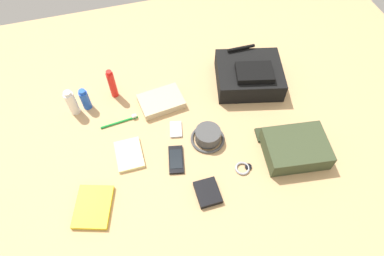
{
  "coord_description": "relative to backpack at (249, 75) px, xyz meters",
  "views": [
    {
      "loc": [
        -0.23,
        -0.79,
        1.25
      ],
      "look_at": [
        0.0,
        0.0,
        0.04
      ],
      "focal_mm": 31.29,
      "sensor_mm": 36.0,
      "label": 1
    }
  ],
  "objects": [
    {
      "name": "ground_plane",
      "position": [
        -0.35,
        -0.21,
        -0.07
      ],
      "size": [
        2.64,
        2.02,
        0.02
      ],
      "primitive_type": "cube",
      "color": "tan",
      "rests_on": "ground"
    },
    {
      "name": "backpack",
      "position": [
        0.0,
        0.0,
        0.0
      ],
      "size": [
        0.36,
        0.33,
        0.13
      ],
      "color": "black",
      "rests_on": "ground_plane"
    },
    {
      "name": "toiletry_pouch",
      "position": [
        0.04,
        -0.43,
        -0.02
      ],
      "size": [
        0.28,
        0.27,
        0.08
      ],
      "color": "#384228",
      "rests_on": "ground_plane"
    },
    {
      "name": "bucket_hat",
      "position": [
        -0.29,
        -0.27,
        -0.03
      ],
      "size": [
        0.15,
        0.15,
        0.06
      ],
      "color": "#474747",
      "rests_on": "ground_plane"
    },
    {
      "name": "toothpaste_tube",
      "position": [
        -0.84,
        0.05,
        0.01
      ],
      "size": [
        0.04,
        0.04,
        0.14
      ],
      "color": "white",
      "rests_on": "ground_plane"
    },
    {
      "name": "deodorant_spray",
      "position": [
        -0.78,
        0.06,
        -0.0
      ],
      "size": [
        0.04,
        0.04,
        0.12
      ],
      "color": "blue",
      "rests_on": "ground_plane"
    },
    {
      "name": "sunscreen_spray",
      "position": [
        -0.65,
        0.1,
        0.02
      ],
      "size": [
        0.03,
        0.03,
        0.16
      ],
      "color": "red",
      "rests_on": "ground_plane"
    },
    {
      "name": "paperback_novel",
      "position": [
        -0.81,
        -0.44,
        -0.05
      ],
      "size": [
        0.18,
        0.21,
        0.02
      ],
      "color": "yellow",
      "rests_on": "ground_plane"
    },
    {
      "name": "cell_phone",
      "position": [
        -0.45,
        -0.33,
        -0.05
      ],
      "size": [
        0.09,
        0.14,
        0.01
      ],
      "color": "black",
      "rests_on": "ground_plane"
    },
    {
      "name": "media_player",
      "position": [
        -0.41,
        -0.18,
        -0.05
      ],
      "size": [
        0.07,
        0.09,
        0.01
      ],
      "color": "#B7B7BC",
      "rests_on": "ground_plane"
    },
    {
      "name": "wristwatch",
      "position": [
        -0.19,
        -0.44,
        -0.05
      ],
      "size": [
        0.07,
        0.06,
        0.01
      ],
      "color": "#99999E",
      "rests_on": "ground_plane"
    },
    {
      "name": "toothbrush",
      "position": [
        -0.64,
        -0.07,
        -0.05
      ],
      "size": [
        0.17,
        0.03,
        0.02
      ],
      "color": "#198C33",
      "rests_on": "ground_plane"
    },
    {
      "name": "wallet",
      "position": [
        -0.37,
        -0.51,
        -0.04
      ],
      "size": [
        0.09,
        0.11,
        0.02
      ],
      "primitive_type": "cube",
      "rotation": [
        0.0,
        0.0,
        0.01
      ],
      "color": "black",
      "rests_on": "ground_plane"
    },
    {
      "name": "notepad",
      "position": [
        -0.64,
        -0.25,
        -0.05
      ],
      "size": [
        0.11,
        0.15,
        0.02
      ],
      "primitive_type": "cube",
      "rotation": [
        0.0,
        0.0,
        -0.0
      ],
      "color": "beige",
      "rests_on": "ground_plane"
    },
    {
      "name": "folded_towel",
      "position": [
        -0.44,
        -0.01,
        -0.04
      ],
      "size": [
        0.22,
        0.16,
        0.04
      ],
      "primitive_type": "cube",
      "rotation": [
        0.0,
        0.0,
        0.12
      ],
      "color": "#C6B289",
      "rests_on": "ground_plane"
    }
  ]
}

